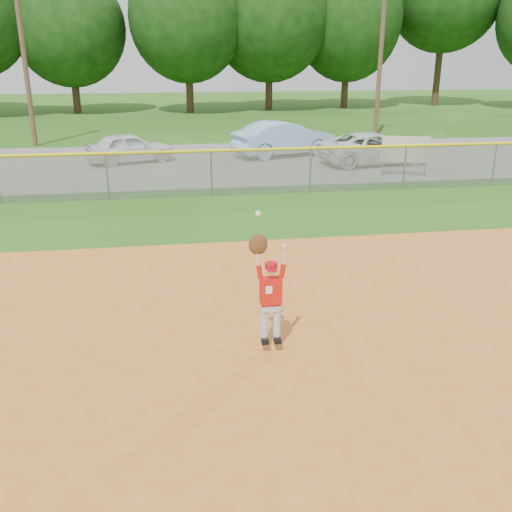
{
  "coord_description": "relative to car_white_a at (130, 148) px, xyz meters",
  "views": [
    {
      "loc": [
        -1.38,
        -8.49,
        4.56
      ],
      "look_at": [
        0.08,
        0.97,
        1.1
      ],
      "focal_mm": 40.0,
      "sensor_mm": 36.0,
      "label": 1
    }
  ],
  "objects": [
    {
      "name": "ground",
      "position": [
        2.96,
        -16.43,
        -0.65
      ],
      "size": [
        120.0,
        120.0,
        0.0
      ],
      "primitive_type": "plane",
      "color": "#275613",
      "rests_on": "ground"
    },
    {
      "name": "sponsor_sign",
      "position": [
        10.38,
        -4.61,
        0.37
      ],
      "size": [
        1.66,
        0.64,
        1.55
      ],
      "color": "gray",
      "rests_on": "ground"
    },
    {
      "name": "power_lines",
      "position": [
        3.96,
        5.57,
        4.02
      ],
      "size": [
        19.4,
        0.24,
        9.0
      ],
      "color": "#4C3823",
      "rests_on": "ground"
    },
    {
      "name": "outfield_fence",
      "position": [
        2.96,
        -6.43,
        0.23
      ],
      "size": [
        40.06,
        0.1,
        1.55
      ],
      "color": "gray",
      "rests_on": "ground"
    },
    {
      "name": "parking_strip",
      "position": [
        2.96,
        -0.43,
        -0.64
      ],
      "size": [
        44.0,
        10.0,
        0.03
      ],
      "primitive_type": "cube",
      "color": "slate",
      "rests_on": "ground"
    },
    {
      "name": "car_white_b",
      "position": [
        10.19,
        -1.89,
        0.02
      ],
      "size": [
        4.92,
        2.78,
        1.3
      ],
      "primitive_type": "imported",
      "rotation": [
        0.0,
        0.0,
        1.71
      ],
      "color": "silver",
      "rests_on": "parking_strip"
    },
    {
      "name": "car_white_a",
      "position": [
        0.0,
        0.0,
        0.0
      ],
      "size": [
        3.95,
        2.61,
        1.25
      ],
      "primitive_type": "imported",
      "rotation": [
        0.0,
        0.0,
        1.91
      ],
      "color": "silver",
      "rests_on": "parking_strip"
    },
    {
      "name": "car_blue",
      "position": [
        6.83,
        0.62,
        0.15
      ],
      "size": [
        4.97,
        3.04,
        1.55
      ],
      "primitive_type": "imported",
      "rotation": [
        0.0,
        0.0,
        1.89
      ],
      "color": "#88ACCC",
      "rests_on": "parking_strip"
    },
    {
      "name": "tree_line",
      "position": [
        3.92,
        21.48,
        6.88
      ],
      "size": [
        62.37,
        13.0,
        14.43
      ],
      "color": "#422D1C",
      "rests_on": "ground"
    },
    {
      "name": "clay_infield",
      "position": [
        2.96,
        -19.43,
        -0.63
      ],
      "size": [
        24.0,
        16.0,
        0.04
      ],
      "primitive_type": "cube",
      "color": "#C16522",
      "rests_on": "ground"
    },
    {
      "name": "ballplayer",
      "position": [
        3.01,
        -16.96,
        0.44
      ],
      "size": [
        0.59,
        0.25,
        2.15
      ],
      "color": "silver",
      "rests_on": "ground"
    }
  ]
}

